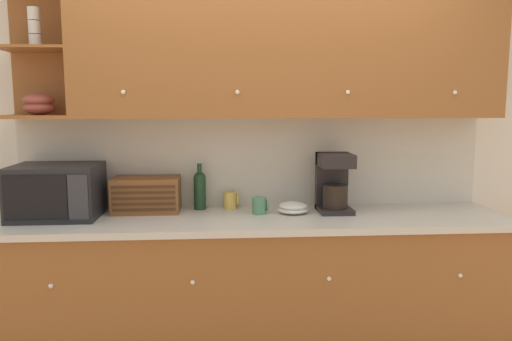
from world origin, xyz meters
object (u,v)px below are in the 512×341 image
object	(u,v)px
bread_box	(147,195)
wine_bottle	(200,189)
mug	(231,200)
mug_blue_second	(260,206)
microwave	(57,191)
bowl_stack_on_counter	(293,208)
coffee_maker	(334,182)

from	to	relation	value
bread_box	wine_bottle	xyz separation A→B (m)	(0.33, 0.05, 0.03)
mug	mug_blue_second	xyz separation A→B (m)	(0.18, -0.18, -0.00)
wine_bottle	mug	bearing A→B (deg)	4.70
microwave	bowl_stack_on_counter	size ratio (longest dim) A/B	2.62
bowl_stack_on_counter	mug	bearing A→B (deg)	155.37
mug_blue_second	coffee_maker	xyz separation A→B (m)	(0.48, 0.04, 0.14)
bread_box	bowl_stack_on_counter	distance (m)	0.93
bowl_stack_on_counter	coffee_maker	distance (m)	0.31
bread_box	mug_blue_second	world-z (taller)	bread_box
mug	microwave	bearing A→B (deg)	-169.94
bowl_stack_on_counter	coffee_maker	xyz separation A→B (m)	(0.27, 0.04, 0.16)
wine_bottle	bowl_stack_on_counter	xyz separation A→B (m)	(0.59, -0.16, -0.10)
mug_blue_second	wine_bottle	bearing A→B (deg)	156.67
wine_bottle	mug_blue_second	distance (m)	0.42
bread_box	mug	world-z (taller)	bread_box
mug_blue_second	bowl_stack_on_counter	size ratio (longest dim) A/B	0.54
mug	bowl_stack_on_counter	size ratio (longest dim) A/B	0.57
microwave	bowl_stack_on_counter	world-z (taller)	microwave
mug_blue_second	coffee_maker	world-z (taller)	coffee_maker
mug	coffee_maker	distance (m)	0.68
bread_box	bowl_stack_on_counter	bearing A→B (deg)	-6.69
microwave	bowl_stack_on_counter	distance (m)	1.45
bread_box	mug_blue_second	size ratio (longest dim) A/B	4.03
mug	bowl_stack_on_counter	xyz separation A→B (m)	(0.39, -0.18, -0.02)
mug	coffee_maker	world-z (taller)	coffee_maker
bread_box	wine_bottle	bearing A→B (deg)	9.13
wine_bottle	coffee_maker	world-z (taller)	coffee_maker
mug_blue_second	bowl_stack_on_counter	distance (m)	0.21
mug_blue_second	microwave	bearing A→B (deg)	-179.68
bread_box	coffee_maker	world-z (taller)	coffee_maker
bread_box	mug_blue_second	bearing A→B (deg)	-8.73
wine_bottle	mug	world-z (taller)	wine_bottle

